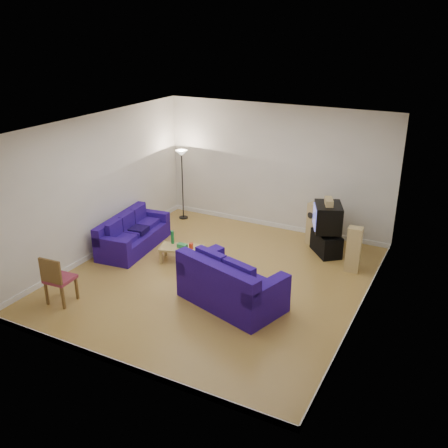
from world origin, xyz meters
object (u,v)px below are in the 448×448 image
at_px(tv_stand, 326,243).
at_px(sofa_loveseat, 230,287).
at_px(television, 328,217).
at_px(coffee_table, 182,249).
at_px(sofa_three_seat, 132,236).

bearing_deg(tv_stand, sofa_loveseat, -57.90).
distance_m(tv_stand, television, 0.65).
xyz_separation_m(coffee_table, tv_stand, (2.76, 1.90, -0.04)).
bearing_deg(coffee_table, sofa_three_seat, 176.72).
bearing_deg(coffee_table, television, 34.69).
height_order(sofa_three_seat, sofa_loveseat, sofa_loveseat).
relative_size(tv_stand, television, 0.88).
xyz_separation_m(coffee_table, television, (2.74, 1.89, 0.61)).
bearing_deg(sofa_loveseat, tv_stand, 89.51).
bearing_deg(sofa_three_seat, sofa_loveseat, 62.52).
bearing_deg(sofa_three_seat, television, 107.10).
bearing_deg(television, sofa_three_seat, -88.74).
relative_size(coffee_table, television, 1.11).
distance_m(sofa_loveseat, coffee_table, 2.14).
relative_size(sofa_loveseat, tv_stand, 2.64).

